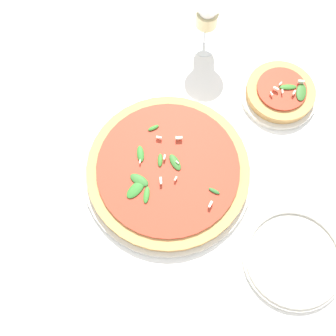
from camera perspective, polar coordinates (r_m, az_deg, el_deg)
The scene contains 5 objects.
ground_plane at distance 0.85m, azimuth 2.55°, elevation -0.70°, with size 6.00×6.00×0.00m, color white.
pizza_arugula_main at distance 0.83m, azimuth -0.01°, elevation -0.32°, with size 0.36×0.36×0.05m.
pizza_personal_side at distance 0.95m, azimuth 15.93°, elevation 10.43°, with size 0.18×0.18×0.05m.
wine_glass at distance 0.94m, azimuth 5.80°, elevation 21.69°, with size 0.09×0.09×0.16m.
side_plate_white at distance 0.84m, azimuth 17.75°, elevation -12.37°, with size 0.20×0.20×0.02m.
Camera 1 is at (-0.08, 0.28, 0.80)m, focal length 42.00 mm.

